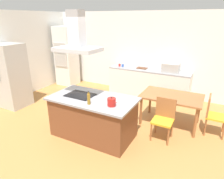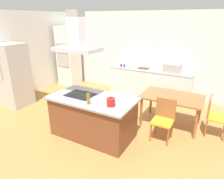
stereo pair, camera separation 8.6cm
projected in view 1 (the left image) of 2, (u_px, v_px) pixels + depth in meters
name	position (u px, v px, depth m)	size (l,w,h in m)	color
ground	(122.00, 109.00, 5.71)	(16.00, 16.00, 0.00)	#AD753D
wall_back	(145.00, 53.00, 6.70)	(7.20, 0.10, 2.70)	white
wall_left	(19.00, 55.00, 6.34)	(0.10, 8.80, 2.70)	white
kitchen_island	(93.00, 117.00, 4.31)	(1.83, 1.00, 0.90)	brown
cooktop	(80.00, 95.00, 4.29)	(0.60, 0.44, 0.01)	black
tea_kettle	(112.00, 102.00, 3.75)	(0.22, 0.16, 0.18)	#B21E19
olive_oil_bottle	(89.00, 99.00, 3.81)	(0.06, 0.06, 0.27)	olive
back_counter	(148.00, 83.00, 6.57)	(2.63, 0.62, 0.90)	silver
countertop_microwave	(171.00, 68.00, 6.07)	(0.50, 0.38, 0.28)	#B2AFAA
coffee_mug_red	(120.00, 65.00, 6.83)	(0.08, 0.08, 0.09)	red
coffee_mug_blue	(123.00, 65.00, 6.76)	(0.08, 0.08, 0.09)	#2D56B2
cutting_board	(142.00, 68.00, 6.57)	(0.34, 0.24, 0.02)	#59331E
wall_oven_stack	(67.00, 56.00, 7.56)	(0.70, 0.66, 2.20)	silver
refrigerator	(11.00, 76.00, 5.69)	(0.80, 0.73, 1.82)	#B2AFAA
dining_table	(171.00, 99.00, 4.72)	(1.40, 0.90, 0.75)	#995B33
chair_facing_island	(164.00, 116.00, 4.22)	(0.42, 0.42, 0.89)	gold
chair_at_right_end	(213.00, 113.00, 4.37)	(0.42, 0.42, 0.89)	gold
range_hood	(77.00, 38.00, 3.88)	(0.90, 0.55, 0.78)	#ADADB2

